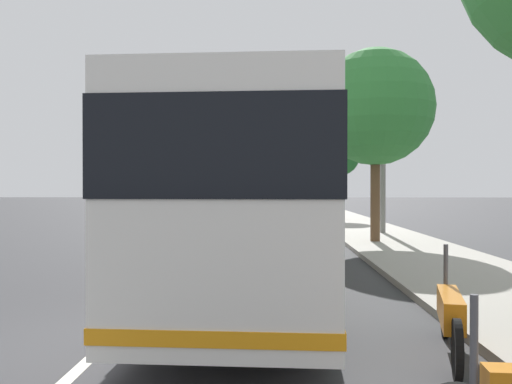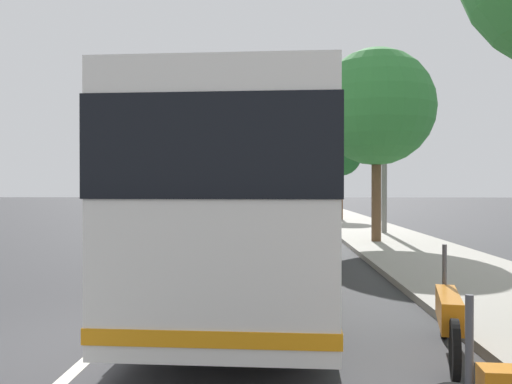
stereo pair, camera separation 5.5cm
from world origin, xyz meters
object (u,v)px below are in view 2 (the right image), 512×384
motorcycle_nearest_curb (449,316)px  roadside_tree_far_block (341,156)px  coach_bus (258,194)px  roadside_tree_mid_block (376,107)px  utility_pole (384,152)px  car_behind_bus (221,205)px  car_oncoming (271,206)px

motorcycle_nearest_curb → roadside_tree_far_block: roadside_tree_far_block is taller
coach_bus → roadside_tree_far_block: size_ratio=2.29×
motorcycle_nearest_curb → roadside_tree_mid_block: size_ratio=0.33×
coach_bus → roadside_tree_mid_block: (8.47, -3.90, 2.96)m
roadside_tree_far_block → utility_pole: bearing=-175.8°
utility_pole → coach_bus: bearing=158.1°
coach_bus → utility_pole: utility_pole is taller
utility_pole → roadside_tree_mid_block: bearing=164.8°
car_behind_bus → utility_pole: bearing=26.6°
car_behind_bus → utility_pole: 21.35m
utility_pole → roadside_tree_far_block: bearing=4.2°
car_oncoming → roadside_tree_far_block: 10.64m
car_oncoming → car_behind_bus: bearing=85.2°
car_behind_bus → car_oncoming: bearing=84.2°
coach_bus → utility_pole: bearing=-19.3°
roadside_tree_mid_block → motorcycle_nearest_curb: bearing=173.4°
utility_pole → car_oncoming: bearing=14.8°
roadside_tree_mid_block → roadside_tree_far_block: 13.29m
car_behind_bus → roadside_tree_far_block: bearing=41.9°
motorcycle_nearest_curb → utility_pole: 17.02m
car_oncoming → roadside_tree_far_block: (-9.19, -4.24, 3.28)m
car_oncoming → roadside_tree_far_block: bearing=-152.4°
motorcycle_nearest_curb → utility_pole: size_ratio=0.33×
coach_bus → roadside_tree_far_block: (21.72, -4.22, 2.04)m
roadside_tree_mid_block → roadside_tree_far_block: size_ratio=1.34×
roadside_tree_mid_block → utility_pole: 4.11m
coach_bus → roadside_tree_mid_block: size_ratio=1.71×
coach_bus → roadside_tree_far_block: roadside_tree_far_block is taller
car_behind_bus → car_oncoming: size_ratio=1.00×
car_oncoming → roadside_tree_mid_block: size_ratio=0.67×
motorcycle_nearest_curb → roadside_tree_far_block: (26.05, -1.79, 3.46)m
car_behind_bus → utility_pole: utility_pole is taller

